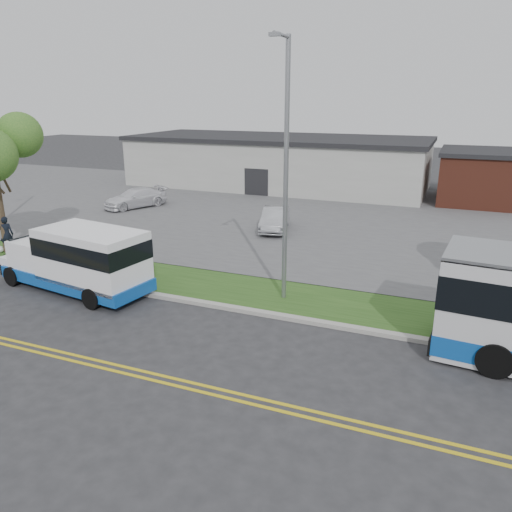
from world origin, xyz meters
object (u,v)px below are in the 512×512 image
at_px(streetlight_near, 285,165).
at_px(pedestrian, 6,234).
at_px(parked_car_b, 135,198).
at_px(parked_car_a, 275,219).
at_px(shuttle_bus, 81,258).

distance_m(streetlight_near, pedestrian, 15.48).
bearing_deg(pedestrian, parked_car_b, -118.53).
xyz_separation_m(pedestrian, parked_car_a, (11.00, 9.14, -0.26)).
distance_m(pedestrian, parked_car_b, 11.39).
bearing_deg(shuttle_bus, streetlight_near, 24.28).
height_order(streetlight_near, pedestrian, streetlight_near).
height_order(streetlight_near, shuttle_bus, streetlight_near).
bearing_deg(streetlight_near, shuttle_bus, -164.13).
distance_m(shuttle_bus, parked_car_b, 15.92).
bearing_deg(parked_car_b, shuttle_bus, -36.41).
distance_m(shuttle_bus, parked_car_a, 12.50).
relative_size(parked_car_a, parked_car_b, 0.88).
relative_size(shuttle_bus, parked_car_a, 1.80).
bearing_deg(pedestrian, streetlight_near, 147.92).
bearing_deg(parked_car_b, parked_car_a, 14.73).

